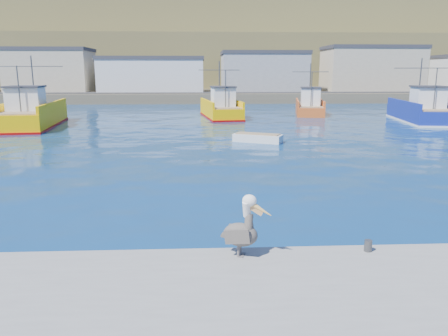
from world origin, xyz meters
name	(u,v)px	position (x,y,z in m)	size (l,w,h in m)	color
ground	(241,226)	(0.00, 0.00, 0.00)	(260.00, 260.00, 0.00)	#072752
dock_bollards	(276,248)	(0.60, -3.40, 0.65)	(36.20, 0.20, 0.30)	#4C4C4C
far_shore	(206,57)	(0.00, 109.20, 8.98)	(200.00, 81.00, 24.00)	brown
trawler_yellow_a	(32,115)	(-17.30, 28.33, 1.10)	(5.69, 12.76, 6.65)	#FFBD00
trawler_yellow_b	(221,109)	(0.92, 35.78, 0.97)	(4.83, 10.33, 6.34)	#FFBD00
trawler_blue	(422,112)	(21.51, 30.50, 1.05)	(5.68, 11.86, 6.53)	navy
boat_orange	(310,106)	(11.73, 38.58, 1.03)	(4.57, 8.68, 6.07)	#CD551E
skiff_mid	(258,139)	(2.83, 17.87, 0.25)	(3.73, 2.65, 0.77)	silver
pelican	(242,230)	(-0.28, -3.50, 1.19)	(1.28, 0.79, 1.61)	#595451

